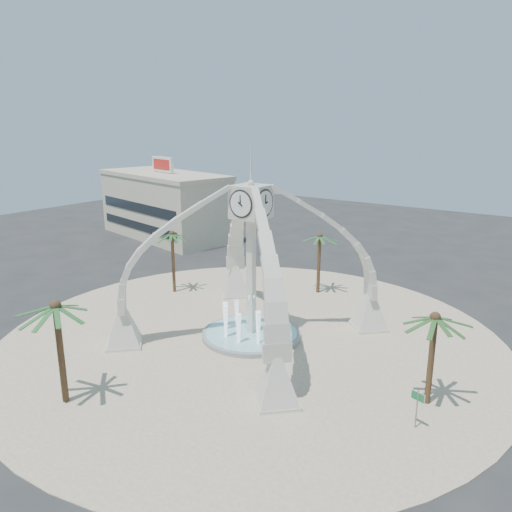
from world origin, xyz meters
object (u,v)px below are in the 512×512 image
Objects in this scene: palm_north at (320,237)px; palm_south at (56,307)px; street_sign at (417,401)px; palm_west at (172,235)px; clock_tower at (251,260)px; fountain at (251,334)px; palm_east at (435,319)px.

palm_south is (-2.92, -27.21, 0.44)m from palm_north.
palm_north reaches higher than street_sign.
palm_west is 29.53m from street_sign.
street_sign is (27.79, -8.99, -4.30)m from palm_west.
clock_tower is 2.50× the size of palm_south.
palm_south is (-3.75, -14.53, -0.21)m from clock_tower.
fountain is at bearing 90.00° from clock_tower.
palm_east is at bearing 111.63° from street_sign.
palm_north is at bearing 34.77° from palm_west.
fountain is 1.20× the size of palm_north.
palm_north is at bearing 148.83° from street_sign.
fountain is 1.18× the size of palm_west.
clock_tower reaches higher than palm_north.
palm_west reaches higher than street_sign.
palm_east reaches higher than fountain.
clock_tower is 15.01m from palm_south.
palm_west is 2.81× the size of street_sign.
fountain is 1.11× the size of palm_south.
palm_south is (-18.41, -12.88, 0.64)m from palm_east.
fountain is at bearing 173.56° from palm_east.
palm_north is at bearing 93.73° from clock_tower.
clock_tower is 12.72m from palm_north.
palm_west is at bearing 161.44° from clock_tower.
palm_east is 28.17m from palm_west.
palm_north is 23.79m from street_sign.
palm_south is at bearing -104.46° from fountain.
palm_south is at bearing -104.46° from clock_tower.
palm_west is (-12.87, 4.32, 5.75)m from fountain.
palm_east is 21.10m from palm_north.
palm_west is (-12.87, 4.32, -0.45)m from clock_tower.
palm_north is at bearing 137.22° from palm_east.
palm_east is at bearing 34.98° from palm_south.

